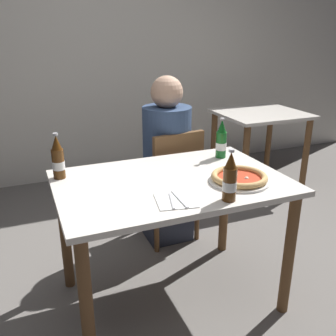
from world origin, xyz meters
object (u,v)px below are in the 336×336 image
Objects in this scene: diner_seated at (167,164)px; dining_table_background at (260,128)px; beer_bottle_left at (58,159)px; beer_bottle_right at (221,141)px; napkin_with_cutlery at (176,200)px; dining_table_main at (172,200)px; chair_behind_table at (171,180)px; pizza_margherita_near at (239,178)px; beer_bottle_center at (230,179)px.

diner_seated reaches higher than dining_table_background.
beer_bottle_left is 0.97m from beer_bottle_right.
beer_bottle_right is at bearing 43.33° from napkin_with_cutlery.
dining_table_main is at bearing -25.01° from beer_bottle_left.
chair_behind_table is 3.44× the size of beer_bottle_right.
diner_seated is at bearing 113.46° from beer_bottle_right.
diner_seated is 0.84m from pizza_margherita_near.
pizza_margherita_near is (-1.14, -1.41, 0.18)m from dining_table_background.
pizza_margherita_near is 0.41m from napkin_with_cutlery.
napkin_with_cutlery is at bearing -136.67° from beer_bottle_right.
beer_bottle_left is at bearing 178.77° from beer_bottle_right.
beer_bottle_right is (0.97, -0.02, 0.00)m from beer_bottle_left.
beer_bottle_center reaches higher than pizza_margherita_near.
pizza_margherita_near is at bearing 87.68° from chair_behind_table.
chair_behind_table is at bearing 68.96° from napkin_with_cutlery.
beer_bottle_center is at bearing -133.52° from pizza_margherita_near.
napkin_with_cutlery is at bearing -109.48° from diner_seated.
beer_bottle_right reaches higher than pizza_margherita_near.
dining_table_main is at bearing 60.47° from chair_behind_table.
beer_bottle_left and beer_bottle_right have the same top height.
dining_table_background is 2.25m from beer_bottle_left.
dining_table_main is 0.68m from chair_behind_table.
chair_behind_table reaches higher than dining_table_main.
dining_table_main is 4.86× the size of beer_bottle_left.
diner_seated is at bearing 27.55° from beer_bottle_left.
pizza_margherita_near is 0.25m from beer_bottle_center.
napkin_with_cutlery is (0.46, -0.50, -0.10)m from beer_bottle_left.
beer_bottle_center is 1.18× the size of napkin_with_cutlery.
napkin_with_cutlery is at bearing -135.61° from dining_table_background.
beer_bottle_right is (0.19, -0.43, 0.27)m from diner_seated.
beer_bottle_left is 1.00× the size of beer_bottle_center.
dining_table_main is 0.53m from beer_bottle_right.
diner_seated reaches higher than beer_bottle_right.
napkin_with_cutlery is (-0.08, -0.25, 0.12)m from dining_table_main.
beer_bottle_center is at bearing -129.43° from dining_table_background.
beer_bottle_left is at bearing 154.64° from pizza_margherita_near.
chair_behind_table is 0.11m from diner_seated.
beer_bottle_left is (-0.86, 0.41, 0.08)m from pizza_margherita_near.
beer_bottle_left reaches higher than napkin_with_cutlery.
beer_bottle_center is at bearing -19.69° from napkin_with_cutlery.
diner_seated is 1.03m from beer_bottle_center.
beer_bottle_left is (-0.79, -0.36, 0.37)m from chair_behind_table.
chair_behind_table is at bearing -151.82° from dining_table_background.
dining_table_background is 1.82m from pizza_margherita_near.
beer_bottle_right is 0.70m from napkin_with_cutlery.
beer_bottle_center is (-0.09, -0.99, 0.27)m from diner_seated.
chair_behind_table is at bearing 67.83° from dining_table_main.
dining_table_main is 1.50× the size of dining_table_background.
chair_behind_table is 4.05× the size of napkin_with_cutlery.
napkin_with_cutlery is at bearing 160.31° from beer_bottle_center.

